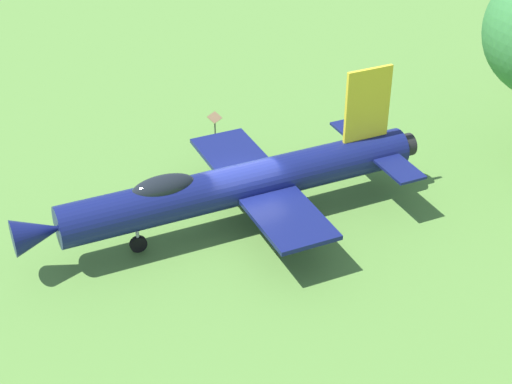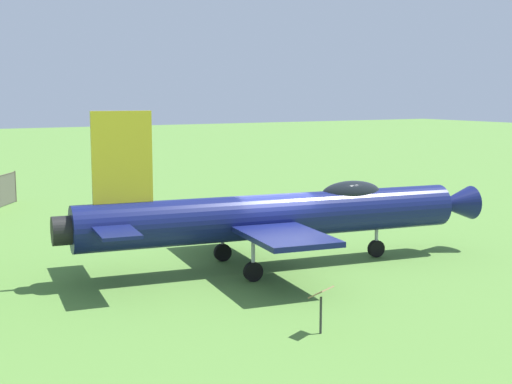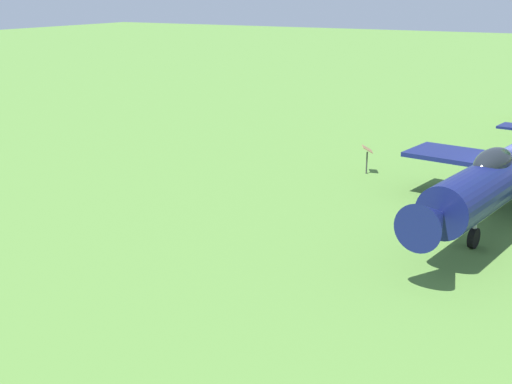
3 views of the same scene
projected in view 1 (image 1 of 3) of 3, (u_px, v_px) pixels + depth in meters
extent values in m
plane|color=#568438|center=(243.00, 224.00, 28.18)|extent=(200.00, 200.00, 0.00)
cylinder|color=#111951|center=(242.00, 184.00, 27.27)|extent=(13.04, 3.27, 1.44)
cone|color=#111951|center=(38.00, 233.00, 24.78)|extent=(1.76, 1.44, 1.23)
cylinder|color=black|center=(404.00, 145.00, 29.63)|extent=(0.72, 0.94, 0.87)
ellipsoid|color=black|center=(163.00, 187.00, 25.94)|extent=(2.31, 1.20, 0.84)
cube|color=yellow|center=(368.00, 104.00, 27.88)|extent=(1.80, 0.39, 2.75)
cube|color=#111951|center=(289.00, 219.00, 25.76)|extent=(2.63, 3.60, 0.16)
cube|color=#111951|center=(232.00, 154.00, 29.43)|extent=(2.63, 3.60, 0.16)
cube|color=#111951|center=(400.00, 169.00, 27.86)|extent=(1.34, 1.94, 0.10)
cube|color=#111951|center=(353.00, 130.00, 30.35)|extent=(1.34, 1.94, 0.10)
cylinder|color=#A5A8AD|center=(137.00, 229.00, 26.32)|extent=(0.12, 0.12, 1.26)
cylinder|color=black|center=(138.00, 244.00, 26.66)|extent=(0.62, 0.26, 0.60)
cylinder|color=#A5A8AD|center=(293.00, 215.00, 27.05)|extent=(0.12, 0.12, 1.26)
cylinder|color=black|center=(293.00, 229.00, 27.38)|extent=(0.62, 0.26, 0.60)
cylinder|color=#A5A8AD|center=(259.00, 176.00, 29.23)|extent=(0.12, 0.12, 1.26)
cylinder|color=black|center=(259.00, 190.00, 29.57)|extent=(0.62, 0.26, 0.60)
cylinder|color=#333333|center=(215.00, 129.00, 33.43)|extent=(0.06, 0.06, 0.90)
cube|color=olive|center=(215.00, 117.00, 33.12)|extent=(0.71, 0.62, 0.25)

